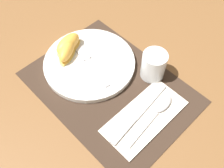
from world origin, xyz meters
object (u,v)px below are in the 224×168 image
at_px(knife, 138,114).
at_px(spoon, 158,110).
at_px(citrus_wedge_1, 67,50).
at_px(citrus_wedge_0, 69,44).
at_px(fork, 89,61).
at_px(juice_glass, 153,66).
at_px(plate, 89,63).

relative_size(knife, spoon, 1.19).
bearing_deg(citrus_wedge_1, citrus_wedge_0, 127.03).
xyz_separation_m(spoon, fork, (-0.25, -0.03, 0.01)).
xyz_separation_m(juice_glass, citrus_wedge_1, (-0.22, -0.14, -0.00)).
bearing_deg(knife, plate, 174.29).
distance_m(juice_glass, citrus_wedge_0, 0.26).
height_order(spoon, citrus_wedge_0, citrus_wedge_0).
bearing_deg(knife, citrus_wedge_0, 177.27).
bearing_deg(citrus_wedge_0, knife, -2.73).
distance_m(plate, juice_glass, 0.19).
distance_m(fork, citrus_wedge_0, 0.08).
distance_m(juice_glass, spoon, 0.13).
xyz_separation_m(knife, spoon, (0.03, 0.05, 0.00)).
distance_m(knife, fork, 0.22).
relative_size(juice_glass, spoon, 0.44).
xyz_separation_m(knife, citrus_wedge_1, (-0.29, -0.01, 0.03)).
relative_size(juice_glass, citrus_wedge_1, 0.79).
bearing_deg(citrus_wedge_0, citrus_wedge_1, -52.97).
xyz_separation_m(plate, juice_glass, (0.16, 0.11, 0.03)).
distance_m(juice_glass, knife, 0.15).
bearing_deg(citrus_wedge_0, plate, 5.34).
relative_size(fork, citrus_wedge_0, 1.83).
bearing_deg(plate, knife, -5.71).
bearing_deg(spoon, citrus_wedge_1, -170.55).
bearing_deg(juice_glass, plate, -145.18).
height_order(knife, citrus_wedge_0, citrus_wedge_0).
relative_size(citrus_wedge_0, citrus_wedge_1, 0.96).
relative_size(spoon, citrus_wedge_0, 1.87).
bearing_deg(juice_glass, citrus_wedge_1, -148.41).
height_order(plate, citrus_wedge_1, citrus_wedge_1).
xyz_separation_m(knife, fork, (-0.22, 0.02, 0.01)).
distance_m(knife, citrus_wedge_0, 0.30).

